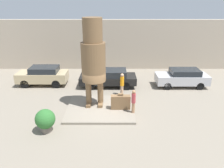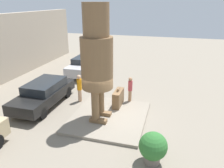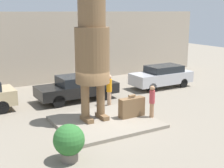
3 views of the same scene
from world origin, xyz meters
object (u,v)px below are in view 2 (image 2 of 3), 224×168
parked_car_black (44,93)px  planter_pot (153,147)px  worker_hivis (79,87)px  statue_figure (97,56)px  parked_car_silver (84,65)px  tourist (130,88)px  giant_suitcase (118,98)px

parked_car_black → planter_pot: size_ratio=3.52×
planter_pot → worker_hivis: 6.78m
statue_figure → parked_car_silver: bearing=27.8°
statue_figure → tourist: bearing=-24.8°
giant_suitcase → parked_car_black: (-0.85, 4.45, 0.17)m
giant_suitcase → tourist: 1.04m
worker_hivis → giant_suitcase: bearing=-94.5°
tourist → worker_hivis: 3.18m
tourist → worker_hivis: size_ratio=0.88×
planter_pot → giant_suitcase: bearing=30.2°
tourist → parked_car_black: tourist is taller
parked_car_black → parked_car_silver: (6.27, -0.03, 0.01)m
statue_figure → parked_car_silver: (7.20, 3.79, -2.76)m
statue_figure → parked_car_black: bearing=76.4°
statue_figure → tourist: (2.57, -1.19, -2.56)m
statue_figure → tourist: 3.82m
parked_car_silver → planter_pot: size_ratio=3.22×
tourist → planter_pot: 5.45m
giant_suitcase → planter_pot: 4.96m
tourist → parked_car_black: bearing=108.2°
giant_suitcase → parked_car_black: parked_car_black is taller
parked_car_black → planter_pot: bearing=63.7°
worker_hivis → parked_car_black: bearing=119.3°
statue_figure → giant_suitcase: 3.50m
parked_car_black → planter_pot: parked_car_black is taller
statue_figure → worker_hivis: bearing=44.4°
parked_car_black → worker_hivis: size_ratio=2.68×
planter_pot → parked_car_black: bearing=63.7°
statue_figure → planter_pot: bearing=-128.8°
giant_suitcase → planter_pot: bearing=-149.8°
planter_pot → parked_car_silver: bearing=35.5°
giant_suitcase → parked_car_silver: bearing=39.2°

